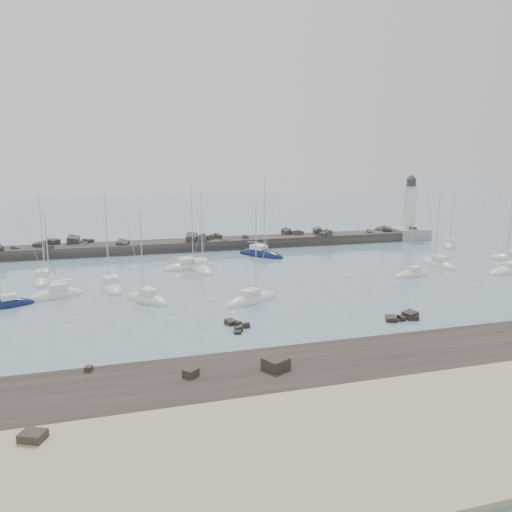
{
  "coord_description": "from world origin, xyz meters",
  "views": [
    {
      "loc": [
        -15.76,
        -56.37,
        16.85
      ],
      "look_at": [
        4.44,
        12.0,
        3.18
      ],
      "focal_mm": 35.0,
      "sensor_mm": 36.0,
      "label": 1
    }
  ],
  "objects": [
    {
      "name": "ground",
      "position": [
        0.0,
        0.0,
        0.0
      ],
      "size": [
        400.0,
        400.0,
        0.0
      ],
      "primitive_type": "plane",
      "color": "slate",
      "rests_on": "ground"
    },
    {
      "name": "sand_strip",
      "position": [
        0.0,
        -32.0,
        0.0
      ],
      "size": [
        140.0,
        14.0,
        1.0
      ],
      "primitive_type": "cube",
      "color": "tan",
      "rests_on": "ground"
    },
    {
      "name": "rock_shelf",
      "position": [
        0.29,
        -21.97,
        0.02
      ],
      "size": [
        140.0,
        12.38,
        2.1
      ],
      "color": "black",
      "rests_on": "ground"
    },
    {
      "name": "rock_cluster_near",
      "position": [
        -3.87,
        -8.77,
        0.09
      ],
      "size": [
        2.34,
        4.06,
        0.97
      ],
      "color": "black",
      "rests_on": "ground"
    },
    {
      "name": "rock_cluster_far",
      "position": [
        14.14,
        -11.49,
        0.13
      ],
      "size": [
        4.16,
        1.93,
        1.42
      ],
      "color": "black",
      "rests_on": "ground"
    },
    {
      "name": "breakwater",
      "position": [
        -7.55,
        38.01,
        0.3
      ],
      "size": [
        115.0,
        7.25,
        5.05
      ],
      "color": "#2A2825",
      "rests_on": "ground"
    },
    {
      "name": "lighthouse",
      "position": [
        47.0,
        38.0,
        3.09
      ],
      "size": [
        7.0,
        7.0,
        14.6
      ],
      "color": "gray",
      "rests_on": "ground"
    },
    {
      "name": "sailboat_1",
      "position": [
        -25.09,
        18.14,
        0.15
      ],
      "size": [
        3.22,
        8.47,
        13.21
      ],
      "color": "silver",
      "rests_on": "ground"
    },
    {
      "name": "sailboat_2",
      "position": [
        -27.87,
        5.91,
        0.14
      ],
      "size": [
        6.42,
        3.54,
        9.97
      ],
      "color": "#0F1740",
      "rests_on": "ground"
    },
    {
      "name": "sailboat_3",
      "position": [
        -16.08,
        11.54,
        0.14
      ],
      "size": [
        4.07,
        9.13,
        13.95
      ],
      "color": "silver",
      "rests_on": "ground"
    },
    {
      "name": "sailboat_4",
      "position": [
        -3.97,
        21.29,
        0.14
      ],
      "size": [
        9.41,
        5.48,
        14.14
      ],
      "color": "silver",
      "rests_on": "ground"
    },
    {
      "name": "sailboat_5",
      "position": [
        -11.91,
        3.59,
        0.15
      ],
      "size": [
        6.09,
        7.33,
        11.88
      ],
      "color": "silver",
      "rests_on": "ground"
    },
    {
      "name": "sailboat_6",
      "position": [
        -2.41,
        18.95,
        0.15
      ],
      "size": [
        3.48,
        8.89,
        13.8
      ],
      "color": "silver",
      "rests_on": "ground"
    },
    {
      "name": "sailboat_7",
      "position": [
        0.38,
        -0.02,
        0.13
      ],
      "size": [
        8.5,
        6.3,
        13.11
      ],
      "color": "silver",
      "rests_on": "ground"
    },
    {
      "name": "sailboat_8",
      "position": [
        10.05,
        27.95,
        0.16
      ],
      "size": [
        8.0,
        9.78,
        15.5
      ],
      "color": "#0F1740",
      "rests_on": "ground"
    },
    {
      "name": "sailboat_9",
      "position": [
        26.9,
        6.19,
        0.13
      ],
      "size": [
        6.71,
        3.15,
        10.37
      ],
      "color": "silver",
      "rests_on": "ground"
    },
    {
      "name": "sailboat_10",
      "position": [
        35.45,
        11.77,
        0.14
      ],
      "size": [
        2.91,
        8.53,
        13.41
      ],
      "color": "silver",
      "rests_on": "ground"
    },
    {
      "name": "sailboat_11",
      "position": [
        42.57,
        4.39,
        0.13
      ],
      "size": [
        9.2,
        5.09,
        13.75
      ],
      "color": "silver",
      "rests_on": "ground"
    },
    {
      "name": "sailboat_12",
      "position": [
        48.94,
        26.45,
        0.16
      ],
      "size": [
        6.43,
        6.81,
        11.63
      ],
      "color": "silver",
      "rests_on": "ground"
    },
    {
      "name": "sailboat_13",
      "position": [
        -22.72,
        8.63,
        0.15
      ],
      "size": [
        7.41,
        4.65,
        11.53
      ],
      "color": "silver",
      "rests_on": "ground"
    },
    {
      "name": "sailboat_14",
      "position": [
        50.01,
        11.49,
        0.15
      ],
      "size": [
        6.2,
        6.98,
        11.59
      ],
      "color": "silver",
      "rests_on": "ground"
    }
  ]
}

